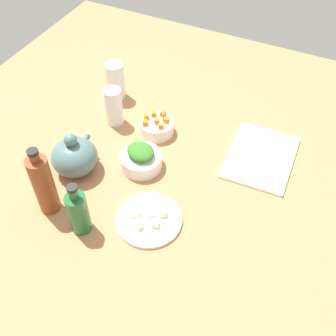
% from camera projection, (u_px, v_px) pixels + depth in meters
% --- Properties ---
extents(tabletop, '(1.90, 1.90, 0.03)m').
position_uv_depth(tabletop, '(168.00, 181.00, 1.41)').
color(tabletop, '#AB734A').
rests_on(tabletop, ground).
extents(cutting_board, '(0.30, 0.23, 0.01)m').
position_uv_depth(cutting_board, '(261.00, 157.00, 1.46)').
color(cutting_board, white).
rests_on(cutting_board, tabletop).
extents(plate_tofu, '(0.20, 0.20, 0.01)m').
position_uv_depth(plate_tofu, '(149.00, 220.00, 1.28)').
color(plate_tofu, white).
rests_on(plate_tofu, tabletop).
extents(bowl_greens, '(0.14, 0.14, 0.05)m').
position_uv_depth(bowl_greens, '(141.00, 161.00, 1.42)').
color(bowl_greens, white).
rests_on(bowl_greens, tabletop).
extents(bowl_carrots, '(0.12, 0.12, 0.05)m').
position_uv_depth(bowl_carrots, '(157.00, 127.00, 1.53)').
color(bowl_carrots, white).
rests_on(bowl_carrots, tabletop).
extents(teapot, '(0.17, 0.15, 0.16)m').
position_uv_depth(teapot, '(74.00, 156.00, 1.38)').
color(teapot, '#4C6D6C').
rests_on(teapot, tabletop).
extents(bottle_0, '(0.06, 0.06, 0.25)m').
position_uv_depth(bottle_0, '(43.00, 184.00, 1.24)').
color(bottle_0, brown).
rests_on(bottle_0, tabletop).
extents(bottle_1, '(0.06, 0.06, 0.19)m').
position_uv_depth(bottle_1, '(78.00, 212.00, 1.21)').
color(bottle_1, '#246431').
rests_on(bottle_1, tabletop).
extents(drinking_glass_0, '(0.06, 0.06, 0.15)m').
position_uv_depth(drinking_glass_0, '(114.00, 107.00, 1.54)').
color(drinking_glass_0, white).
rests_on(drinking_glass_0, tabletop).
extents(drinking_glass_1, '(0.07, 0.07, 0.15)m').
position_uv_depth(drinking_glass_1, '(116.00, 81.00, 1.64)').
color(drinking_glass_1, white).
rests_on(drinking_glass_1, tabletop).
extents(carrot_cube_0, '(0.02, 0.02, 0.02)m').
position_uv_depth(carrot_cube_0, '(161.00, 126.00, 1.49)').
color(carrot_cube_0, orange).
rests_on(carrot_cube_0, bowl_carrots).
extents(carrot_cube_1, '(0.02, 0.02, 0.02)m').
position_uv_depth(carrot_cube_1, '(157.00, 121.00, 1.51)').
color(carrot_cube_1, orange).
rests_on(carrot_cube_1, bowl_carrots).
extents(carrot_cube_2, '(0.02, 0.02, 0.02)m').
position_uv_depth(carrot_cube_2, '(154.00, 114.00, 1.53)').
color(carrot_cube_2, orange).
rests_on(carrot_cube_2, bowl_carrots).
extents(carrot_cube_3, '(0.02, 0.02, 0.02)m').
position_uv_depth(carrot_cube_3, '(163.00, 114.00, 1.53)').
color(carrot_cube_3, orange).
rests_on(carrot_cube_3, bowl_carrots).
extents(carrot_cube_4, '(0.02, 0.02, 0.02)m').
position_uv_depth(carrot_cube_4, '(145.00, 123.00, 1.50)').
color(carrot_cube_4, orange).
rests_on(carrot_cube_4, bowl_carrots).
extents(carrot_cube_5, '(0.02, 0.02, 0.02)m').
position_uv_depth(carrot_cube_5, '(166.00, 120.00, 1.51)').
color(carrot_cube_5, orange).
rests_on(carrot_cube_5, bowl_carrots).
extents(carrot_cube_6, '(0.03, 0.03, 0.02)m').
position_uv_depth(carrot_cube_6, '(146.00, 117.00, 1.52)').
color(carrot_cube_6, orange).
rests_on(carrot_cube_6, bowl_carrots).
extents(chopped_greens_mound, '(0.12, 0.12, 0.04)m').
position_uv_depth(chopped_greens_mound, '(141.00, 151.00, 1.39)').
color(chopped_greens_mound, '#357326').
rests_on(chopped_greens_mound, bowl_greens).
extents(tofu_cube_0, '(0.03, 0.03, 0.02)m').
position_uv_depth(tofu_cube_0, '(149.00, 213.00, 1.28)').
color(tofu_cube_0, white).
rests_on(tofu_cube_0, plate_tofu).
extents(tofu_cube_1, '(0.03, 0.03, 0.02)m').
position_uv_depth(tofu_cube_1, '(155.00, 223.00, 1.25)').
color(tofu_cube_1, '#FBF6CA').
rests_on(tofu_cube_1, plate_tofu).
extents(tofu_cube_2, '(0.02, 0.02, 0.02)m').
position_uv_depth(tofu_cube_2, '(136.00, 213.00, 1.28)').
color(tofu_cube_2, white).
rests_on(tofu_cube_2, plate_tofu).
extents(tofu_cube_3, '(0.03, 0.03, 0.02)m').
position_uv_depth(tofu_cube_3, '(138.00, 225.00, 1.25)').
color(tofu_cube_3, white).
rests_on(tofu_cube_3, plate_tofu).
extents(tofu_cube_4, '(0.03, 0.03, 0.02)m').
position_uv_depth(tofu_cube_4, '(163.00, 213.00, 1.28)').
color(tofu_cube_4, white).
rests_on(tofu_cube_4, plate_tofu).
extents(dumpling_0, '(0.07, 0.07, 0.02)m').
position_uv_depth(dumpling_0, '(248.00, 158.00, 1.44)').
color(dumpling_0, beige).
rests_on(dumpling_0, cutting_board).
extents(dumpling_1, '(0.05, 0.05, 0.02)m').
position_uv_depth(dumpling_1, '(286.00, 142.00, 1.49)').
color(dumpling_1, beige).
rests_on(dumpling_1, cutting_board).
extents(dumpling_2, '(0.06, 0.06, 0.02)m').
position_uv_depth(dumpling_2, '(262.00, 146.00, 1.47)').
color(dumpling_2, beige).
rests_on(dumpling_2, cutting_board).
extents(dumpling_3, '(0.08, 0.08, 0.03)m').
position_uv_depth(dumpling_3, '(252.00, 132.00, 1.52)').
color(dumpling_3, beige).
rests_on(dumpling_3, cutting_board).
extents(dumpling_4, '(0.08, 0.08, 0.02)m').
position_uv_depth(dumpling_4, '(267.00, 174.00, 1.39)').
color(dumpling_4, beige).
rests_on(dumpling_4, cutting_board).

